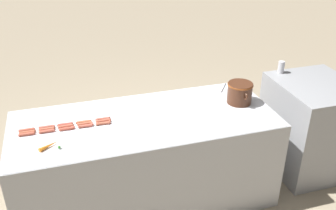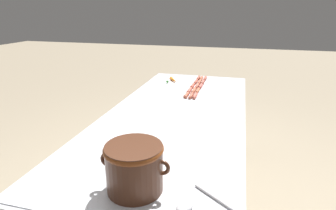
{
  "view_description": "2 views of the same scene",
  "coord_description": "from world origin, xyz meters",
  "px_view_note": "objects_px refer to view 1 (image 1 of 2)",
  "views": [
    {
      "loc": [
        2.75,
        -0.62,
        2.51
      ],
      "look_at": [
        -0.0,
        0.21,
        0.97
      ],
      "focal_mm": 40.54,
      "sensor_mm": 36.0,
      "label": 1
    },
    {
      "loc": [
        -0.4,
        1.77,
        1.56
      ],
      "look_at": [
        0.1,
        -0.13,
        0.87
      ],
      "focal_mm": 29.39,
      "sensor_mm": 36.0,
      "label": 2
    }
  ],
  "objects_px": {
    "hot_dog_6": "(47,129)",
    "hot_dog_13": "(86,126)",
    "hot_dog_1": "(47,127)",
    "hot_dog_14": "(103,123)",
    "hot_dog_9": "(103,121)",
    "hot_dog_2": "(65,124)",
    "hot_dog_4": "(103,119)",
    "back_cabinet": "(310,126)",
    "carrot": "(50,146)",
    "hot_dog_7": "(66,126)",
    "serving_spoon": "(231,90)",
    "hot_dog_5": "(27,132)",
    "bean_pot": "(240,92)",
    "hot_dog_8": "(85,124)",
    "hot_dog_11": "(47,131)",
    "soda_can": "(281,67)",
    "hot_dog_12": "(67,128)",
    "hot_dog_0": "(27,130)",
    "hot_dog_3": "(84,122)",
    "hot_dog_10": "(27,134)"
  },
  "relations": [
    {
      "from": "hot_dog_14",
      "to": "hot_dog_12",
      "type": "bearing_deg",
      "value": -90.22
    },
    {
      "from": "hot_dog_4",
      "to": "hot_dog_13",
      "type": "distance_m",
      "value": 0.17
    },
    {
      "from": "hot_dog_0",
      "to": "hot_dog_3",
      "type": "distance_m",
      "value": 0.45
    },
    {
      "from": "hot_dog_5",
      "to": "back_cabinet",
      "type": "bearing_deg",
      "value": 89.7
    },
    {
      "from": "hot_dog_9",
      "to": "hot_dog_13",
      "type": "distance_m",
      "value": 0.15
    },
    {
      "from": "hot_dog_7",
      "to": "serving_spoon",
      "type": "relative_size",
      "value": 0.54
    },
    {
      "from": "hot_dog_8",
      "to": "carrot",
      "type": "height_order",
      "value": "carrot"
    },
    {
      "from": "hot_dog_12",
      "to": "hot_dog_13",
      "type": "xyz_separation_m",
      "value": [
        0.0,
        0.15,
        0.0
      ]
    },
    {
      "from": "hot_dog_5",
      "to": "carrot",
      "type": "xyz_separation_m",
      "value": [
        0.25,
        0.17,
        0.0
      ]
    },
    {
      "from": "serving_spoon",
      "to": "hot_dog_6",
      "type": "bearing_deg",
      "value": -81.92
    },
    {
      "from": "hot_dog_1",
      "to": "hot_dog_2",
      "type": "bearing_deg",
      "value": 89.85
    },
    {
      "from": "hot_dog_8",
      "to": "hot_dog_13",
      "type": "distance_m",
      "value": 0.03
    },
    {
      "from": "hot_dog_5",
      "to": "carrot",
      "type": "height_order",
      "value": "carrot"
    },
    {
      "from": "hot_dog_12",
      "to": "hot_dog_9",
      "type": "bearing_deg",
      "value": 96.91
    },
    {
      "from": "hot_dog_14",
      "to": "hot_dog_4",
      "type": "bearing_deg",
      "value": 174.0
    },
    {
      "from": "hot_dog_4",
      "to": "hot_dog_6",
      "type": "relative_size",
      "value": 1.0
    },
    {
      "from": "back_cabinet",
      "to": "hot_dog_2",
      "type": "bearing_deg",
      "value": -91.22
    },
    {
      "from": "hot_dog_8",
      "to": "hot_dog_11",
      "type": "height_order",
      "value": "same"
    },
    {
      "from": "hot_dog_1",
      "to": "hot_dog_14",
      "type": "bearing_deg",
      "value": 81.12
    },
    {
      "from": "hot_dog_2",
      "to": "hot_dog_11",
      "type": "height_order",
      "value": "same"
    },
    {
      "from": "hot_dog_7",
      "to": "hot_dog_10",
      "type": "xyz_separation_m",
      "value": [
        0.03,
        -0.3,
        0.0
      ]
    },
    {
      "from": "hot_dog_11",
      "to": "hot_dog_12",
      "type": "xyz_separation_m",
      "value": [
        0.0,
        0.16,
        0.0
      ]
    },
    {
      "from": "hot_dog_7",
      "to": "hot_dog_9",
      "type": "relative_size",
      "value": 1.0
    },
    {
      "from": "hot_dog_2",
      "to": "hot_dog_14",
      "type": "xyz_separation_m",
      "value": [
        0.07,
        0.31,
        0.0
      ]
    },
    {
      "from": "hot_dog_3",
      "to": "hot_dog_11",
      "type": "distance_m",
      "value": 0.3
    },
    {
      "from": "back_cabinet",
      "to": "soda_can",
      "type": "xyz_separation_m",
      "value": [
        -0.35,
        -0.21,
        0.54
      ]
    },
    {
      "from": "bean_pot",
      "to": "serving_spoon",
      "type": "height_order",
      "value": "bean_pot"
    },
    {
      "from": "hot_dog_9",
      "to": "hot_dog_14",
      "type": "height_order",
      "value": "same"
    },
    {
      "from": "hot_dog_1",
      "to": "bean_pot",
      "type": "xyz_separation_m",
      "value": [
        0.04,
        1.71,
        0.1
      ]
    },
    {
      "from": "hot_dog_0",
      "to": "hot_dog_11",
      "type": "height_order",
      "value": "same"
    },
    {
      "from": "back_cabinet",
      "to": "carrot",
      "type": "distance_m",
      "value": 2.58
    },
    {
      "from": "hot_dog_7",
      "to": "hot_dog_11",
      "type": "xyz_separation_m",
      "value": [
        0.04,
        -0.15,
        0.0
      ]
    },
    {
      "from": "back_cabinet",
      "to": "hot_dog_6",
      "type": "distance_m",
      "value": 2.58
    },
    {
      "from": "back_cabinet",
      "to": "soda_can",
      "type": "distance_m",
      "value": 0.68
    },
    {
      "from": "hot_dog_7",
      "to": "soda_can",
      "type": "distance_m",
      "value": 2.22
    },
    {
      "from": "hot_dog_9",
      "to": "hot_dog_0",
      "type": "bearing_deg",
      "value": -93.09
    },
    {
      "from": "hot_dog_1",
      "to": "hot_dog_13",
      "type": "bearing_deg",
      "value": 77.25
    },
    {
      "from": "hot_dog_8",
      "to": "hot_dog_9",
      "type": "height_order",
      "value": "same"
    },
    {
      "from": "hot_dog_6",
      "to": "hot_dog_13",
      "type": "distance_m",
      "value": 0.31
    },
    {
      "from": "hot_dog_7",
      "to": "hot_dog_13",
      "type": "bearing_deg",
      "value": 76.73
    },
    {
      "from": "back_cabinet",
      "to": "hot_dog_13",
      "type": "height_order",
      "value": "back_cabinet"
    },
    {
      "from": "serving_spoon",
      "to": "carrot",
      "type": "height_order",
      "value": "carrot"
    },
    {
      "from": "hot_dog_4",
      "to": "hot_dog_9",
      "type": "bearing_deg",
      "value": -2.05
    },
    {
      "from": "hot_dog_3",
      "to": "hot_dog_11",
      "type": "relative_size",
      "value": 1.0
    },
    {
      "from": "hot_dog_7",
      "to": "hot_dog_12",
      "type": "relative_size",
      "value": 1.0
    },
    {
      "from": "hot_dog_5",
      "to": "carrot",
      "type": "bearing_deg",
      "value": 33.42
    },
    {
      "from": "hot_dog_1",
      "to": "hot_dog_12",
      "type": "height_order",
      "value": "same"
    },
    {
      "from": "back_cabinet",
      "to": "serving_spoon",
      "type": "distance_m",
      "value": 0.93
    },
    {
      "from": "hot_dog_1",
      "to": "hot_dog_3",
      "type": "bearing_deg",
      "value": 89.22
    },
    {
      "from": "hot_dog_12",
      "to": "hot_dog_14",
      "type": "height_order",
      "value": "same"
    }
  ]
}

